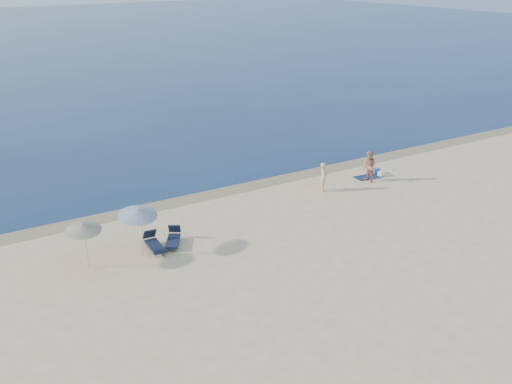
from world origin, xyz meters
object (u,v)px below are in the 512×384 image
person_right (369,167)px  person_left (323,177)px  blue_cooler (376,171)px  umbrella_near (138,212)px

person_right → person_left: bearing=-91.6°
person_left → blue_cooler: size_ratio=3.75×
blue_cooler → person_right: bearing=-140.3°
person_left → blue_cooler: person_left is taller
blue_cooler → umbrella_near: (-16.70, -2.56, 1.78)m
person_left → umbrella_near: bearing=132.9°
person_right → blue_cooler: size_ratio=4.17×
person_right → umbrella_near: size_ratio=0.81×
person_right → blue_cooler: person_right is taller
umbrella_near → person_right: bearing=14.5°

